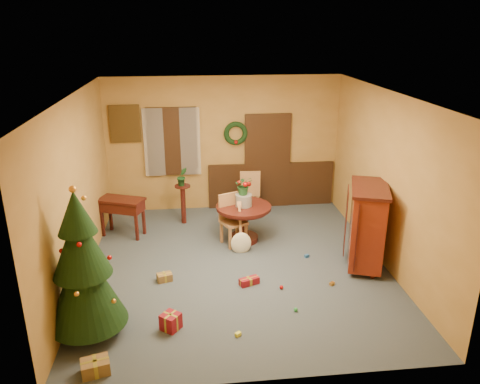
{
  "coord_description": "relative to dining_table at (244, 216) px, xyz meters",
  "views": [
    {
      "loc": [
        -0.74,
        -7.06,
        3.92
      ],
      "look_at": [
        0.09,
        0.4,
        1.2
      ],
      "focal_mm": 35.0,
      "sensor_mm": 36.0,
      "label": 1
    }
  ],
  "objects": [
    {
      "name": "centerpiece_plant",
      "position": [
        0.0,
        0.0,
        0.61
      ],
      "size": [
        0.32,
        0.28,
        0.36
      ],
      "primitive_type": "imported",
      "color": "#1E4C23",
      "rests_on": "urn"
    },
    {
      "name": "dining_table",
      "position": [
        0.0,
        0.0,
        0.0
      ],
      "size": [
        1.03,
        1.03,
        0.71
      ],
      "color": "black",
      "rests_on": "floor"
    },
    {
      "name": "chair_far",
      "position": [
        0.29,
        1.34,
        0.03
      ],
      "size": [
        0.46,
        0.46,
        0.99
      ],
      "color": "#A76F42",
      "rests_on": "floor"
    },
    {
      "name": "gift_d",
      "position": [
        -0.1,
        -1.6,
        -0.44
      ],
      "size": [
        0.34,
        0.24,
        0.11
      ],
      "color": "maroon",
      "rests_on": "floor"
    },
    {
      "name": "guitar",
      "position": [
        -0.1,
        -0.48,
        -0.06
      ],
      "size": [
        0.42,
        0.59,
        0.85
      ],
      "primitive_type": null,
      "rotation": [
        -0.49,
        0.0,
        -0.09
      ],
      "color": "white",
      "rests_on": "floor"
    },
    {
      "name": "toy_e",
      "position": [
        1.2,
        -1.77,
        -0.47
      ],
      "size": [
        0.09,
        0.09,
        0.05
      ],
      "primitive_type": "cube",
      "rotation": [
        0.0,
        0.0,
        0.6
      ],
      "color": "gold",
      "rests_on": "floor"
    },
    {
      "name": "toy_b",
      "position": [
        0.47,
        -2.41,
        -0.47
      ],
      "size": [
        0.06,
        0.06,
        0.06
      ],
      "primitive_type": "sphere",
      "color": "green",
      "rests_on": "floor"
    },
    {
      "name": "stand_plant",
      "position": [
        -1.13,
        0.96,
        0.52
      ],
      "size": [
        0.25,
        0.22,
        0.38
      ],
      "primitive_type": "imported",
      "rotation": [
        0.0,
        0.0,
        0.3
      ],
      "color": "#19471E",
      "rests_on": "plant_stand"
    },
    {
      "name": "urn",
      "position": [
        0.0,
        0.0,
        0.33
      ],
      "size": [
        0.31,
        0.31,
        0.22
      ],
      "primitive_type": "cylinder",
      "color": "slate",
      "rests_on": "dining_table"
    },
    {
      "name": "plant_stand",
      "position": [
        -1.13,
        0.96,
        0.01
      ],
      "size": [
        0.32,
        0.32,
        0.82
      ],
      "color": "black",
      "rests_on": "floor"
    },
    {
      "name": "chair_near",
      "position": [
        -0.23,
        -0.06,
        0.02
      ],
      "size": [
        0.55,
        0.55,
        0.96
      ],
      "color": "#A76F42",
      "rests_on": "floor"
    },
    {
      "name": "toy_c",
      "position": [
        -0.42,
        -2.87,
        -0.47
      ],
      "size": [
        0.09,
        0.09,
        0.05
      ],
      "primitive_type": "cube",
      "rotation": [
        0.0,
        0.0,
        0.67
      ],
      "color": "yellow",
      "rests_on": "floor"
    },
    {
      "name": "gift_b",
      "position": [
        -1.3,
        -2.62,
        -0.38
      ],
      "size": [
        0.32,
        0.32,
        0.23
      ],
      "color": "maroon",
      "rests_on": "floor"
    },
    {
      "name": "toy_a",
      "position": [
        1.03,
        -0.81,
        -0.47
      ],
      "size": [
        0.09,
        0.08,
        0.05
      ],
      "primitive_type": "cube",
      "rotation": [
        0.0,
        0.0,
        0.37
      ],
      "color": "#245B9F",
      "rests_on": "floor"
    },
    {
      "name": "gift_c",
      "position": [
        -1.44,
        -1.34,
        -0.43
      ],
      "size": [
        0.27,
        0.22,
        0.13
      ],
      "color": "brown",
      "rests_on": "floor"
    },
    {
      "name": "sideboard",
      "position": [
        1.93,
        -1.18,
        0.27
      ],
      "size": [
        0.91,
        1.24,
        1.42
      ],
      "color": "#5C140A",
      "rests_on": "floor"
    },
    {
      "name": "room_envelope",
      "position": [
        -0.02,
        1.73,
        0.62
      ],
      "size": [
        5.5,
        5.5,
        5.5
      ],
      "color": "#343F4C",
      "rests_on": "ground"
    },
    {
      "name": "christmas_tree",
      "position": [
        -2.37,
        -2.59,
        0.5
      ],
      "size": [
        1.02,
        1.02,
        2.1
      ],
      "color": "#382111",
      "rests_on": "floor"
    },
    {
      "name": "toy_d",
      "position": [
        0.38,
        -1.79,
        -0.47
      ],
      "size": [
        0.06,
        0.06,
        0.06
      ],
      "primitive_type": "sphere",
      "color": "red",
      "rests_on": "floor"
    },
    {
      "name": "writing_desk",
      "position": [
        -2.3,
        0.5,
        0.07
      ],
      "size": [
        0.95,
        0.71,
        0.76
      ],
      "color": "black",
      "rests_on": "floor"
    },
    {
      "name": "gift_a",
      "position": [
        -2.17,
        -3.38,
        -0.41
      ],
      "size": [
        0.37,
        0.31,
        0.18
      ],
      "color": "brown",
      "rests_on": "floor"
    }
  ]
}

